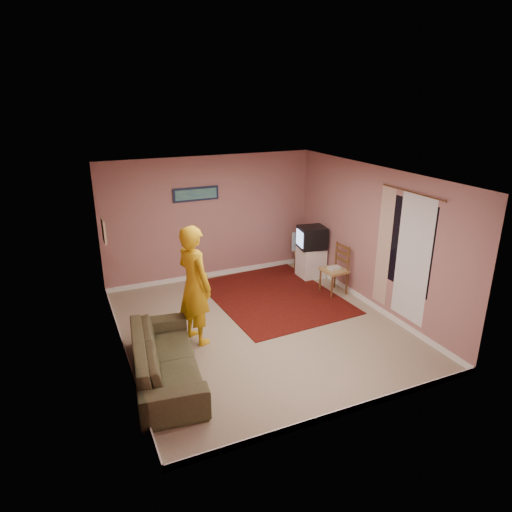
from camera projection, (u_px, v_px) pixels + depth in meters
name	position (u px, v px, depth m)	size (l,w,h in m)	color
ground	(259.00, 327.00, 7.81)	(5.00, 5.00, 0.00)	tan
wall_back	(210.00, 218.00, 9.52)	(4.50, 0.02, 2.60)	#9D6967
wall_front	(349.00, 323.00, 5.22)	(4.50, 0.02, 2.60)	#9D6967
wall_left	(116.00, 277.00, 6.52)	(0.02, 5.00, 2.60)	#9D6967
wall_right	(373.00, 238.00, 8.23)	(0.02, 5.00, 2.60)	#9D6967
ceiling	(260.00, 175.00, 6.93)	(4.50, 5.00, 0.02)	silver
baseboard_back	(213.00, 274.00, 9.94)	(4.50, 0.02, 0.10)	white
baseboard_front	(342.00, 412.00, 5.65)	(4.50, 0.02, 0.10)	white
baseboard_left	(126.00, 353.00, 6.94)	(0.02, 5.00, 0.10)	white
baseboard_right	(367.00, 301.00, 8.65)	(0.02, 5.00, 0.10)	white
window	(408.00, 245.00, 7.40)	(0.01, 1.10, 1.50)	black
curtain_sheer	(413.00, 260.00, 7.33)	(0.01, 0.75, 2.10)	white
curtain_floral	(384.00, 247.00, 7.93)	(0.01, 0.35, 2.10)	beige
curtain_rod	(412.00, 192.00, 7.09)	(0.02, 0.02, 1.40)	brown
picture_back	(196.00, 194.00, 9.19)	(0.95, 0.04, 0.28)	#141C38
picture_left	(104.00, 231.00, 7.82)	(0.04, 0.38, 0.42)	beige
area_rug	(274.00, 296.00, 8.96)	(2.26, 2.83, 0.02)	#320509
tv_cabinet	(311.00, 262.00, 9.84)	(0.51, 0.47, 0.65)	white
crt_tv	(312.00, 237.00, 9.65)	(0.62, 0.57, 0.47)	black
chair_a	(304.00, 250.00, 10.00)	(0.47, 0.45, 0.46)	#A98952
dvd_player	(304.00, 253.00, 10.02)	(0.34, 0.25, 0.06)	silver
blue_throw	(300.00, 241.00, 10.11)	(0.40, 0.05, 0.42)	#95CFF4
chair_b	(334.00, 264.00, 8.94)	(0.46, 0.48, 0.54)	#A98952
game_console	(334.00, 268.00, 8.96)	(0.23, 0.17, 0.05)	silver
sofa	(165.00, 358.00, 6.32)	(2.18, 0.85, 0.64)	brown
person	(194.00, 285.00, 7.09)	(0.70, 0.46, 1.93)	gold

